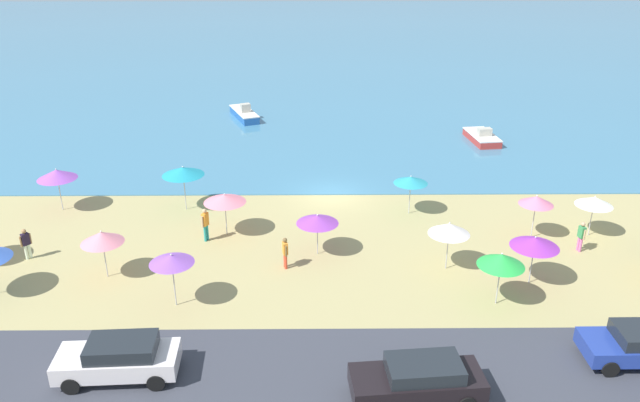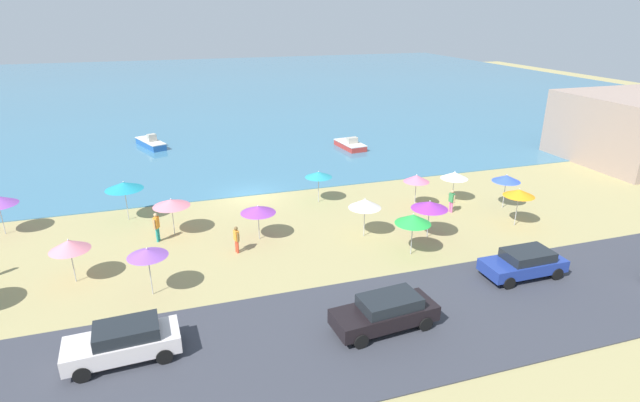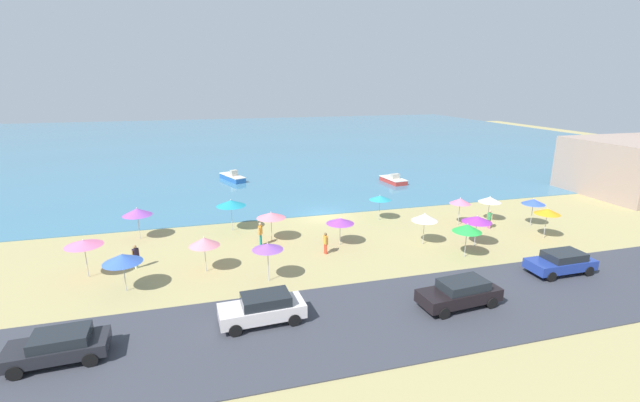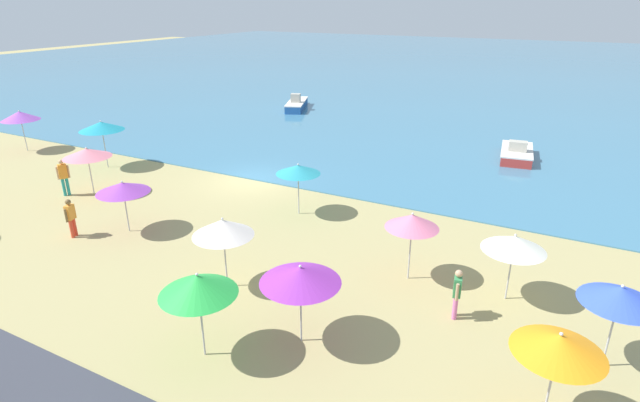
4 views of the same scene
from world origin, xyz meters
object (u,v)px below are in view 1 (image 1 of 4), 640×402
(beach_umbrella_9, at_px, (102,237))
(parked_car_3, at_px, (419,379))
(beach_umbrella_4, at_px, (449,229))
(beach_umbrella_8, at_px, (183,171))
(parked_car_1, at_px, (119,358))
(beach_umbrella_11, at_px, (172,259))
(beach_umbrella_3, at_px, (225,198))
(bather_1, at_px, (285,251))
(bather_2, at_px, (26,242))
(skiff_offshore, at_px, (244,114))
(beach_umbrella_0, at_px, (317,219))
(beach_umbrella_14, at_px, (501,260))
(bather_3, at_px, (205,223))
(beach_umbrella_15, at_px, (411,180))
(beach_umbrella_5, at_px, (594,201))
(skiff_nearshore, at_px, (482,137))
(bather_0, at_px, (581,235))
(beach_umbrella_1, at_px, (57,174))
(beach_umbrella_10, at_px, (535,242))
(beach_umbrella_7, at_px, (536,200))

(beach_umbrella_9, bearing_deg, parked_car_3, -32.44)
(beach_umbrella_4, bearing_deg, beach_umbrella_9, -177.85)
(beach_umbrella_8, xyz_separation_m, parked_car_1, (0.42, -14.86, -1.50))
(beach_umbrella_11, bearing_deg, beach_umbrella_3, 79.07)
(parked_car_3, bearing_deg, bather_1, 118.33)
(beach_umbrella_3, bearing_deg, parked_car_3, -57.29)
(parked_car_1, bearing_deg, bather_2, 128.33)
(beach_umbrella_3, distance_m, skiff_offshore, 22.14)
(beach_umbrella_0, distance_m, bather_1, 2.31)
(beach_umbrella_14, bearing_deg, bather_3, 155.80)
(beach_umbrella_14, bearing_deg, beach_umbrella_11, -180.00)
(beach_umbrella_8, relative_size, skiff_offshore, 0.52)
(bather_2, height_order, bather_3, bather_3)
(bather_1, bearing_deg, beach_umbrella_15, 42.19)
(beach_umbrella_9, bearing_deg, parked_car_1, -69.57)
(beach_umbrella_5, xyz_separation_m, parked_car_3, (-11.06, -12.55, -1.12))
(beach_umbrella_0, distance_m, bather_3, 6.06)
(beach_umbrella_4, relative_size, skiff_nearshore, 0.56)
(bather_2, bearing_deg, beach_umbrella_3, 15.48)
(bather_0, distance_m, skiff_offshore, 30.96)
(beach_umbrella_15, xyz_separation_m, bather_2, (-19.58, -5.15, -1.16))
(bather_2, relative_size, parked_car_1, 0.37)
(bather_2, bearing_deg, skiff_nearshore, 33.95)
(bather_0, relative_size, parked_car_1, 0.36)
(beach_umbrella_11, xyz_separation_m, beach_umbrella_14, (13.93, 0.00, -0.10))
(beach_umbrella_1, relative_size, bather_2, 1.58)
(beach_umbrella_15, distance_m, bather_3, 11.60)
(beach_umbrella_15, distance_m, skiff_nearshore, 15.05)
(bather_1, bearing_deg, bather_0, 6.10)
(beach_umbrella_9, distance_m, beach_umbrella_10, 19.66)
(beach_umbrella_4, bearing_deg, beach_umbrella_0, 166.04)
(beach_umbrella_5, distance_m, beach_umbrella_10, 6.75)
(beach_umbrella_11, xyz_separation_m, beach_umbrella_15, (11.43, 9.39, -0.20))
(beach_umbrella_8, relative_size, beach_umbrella_14, 1.07)
(beach_umbrella_9, relative_size, bather_3, 1.33)
(bather_2, xyz_separation_m, skiff_offshore, (8.14, 24.66, -0.47))
(beach_umbrella_10, bearing_deg, bather_3, 164.26)
(beach_umbrella_15, distance_m, skiff_offshore, 22.67)
(beach_umbrella_7, bearing_deg, parked_car_3, -122.76)
(beach_umbrella_1, xyz_separation_m, bather_0, (28.05, -5.28, -1.32))
(beach_umbrella_1, height_order, beach_umbrella_8, beach_umbrella_8)
(beach_umbrella_7, height_order, beach_umbrella_10, beach_umbrella_7)
(beach_umbrella_15, relative_size, bather_1, 1.45)
(beach_umbrella_9, xyz_separation_m, beach_umbrella_14, (17.65, -2.46, 0.10))
(skiff_offshore, bearing_deg, bather_0, -51.13)
(beach_umbrella_15, bearing_deg, beach_umbrella_7, -26.94)
(beach_umbrella_15, distance_m, parked_car_1, 18.90)
(bather_0, distance_m, skiff_nearshore, 17.62)
(beach_umbrella_14, bearing_deg, bather_0, 41.06)
(parked_car_3, bearing_deg, bather_2, 150.01)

